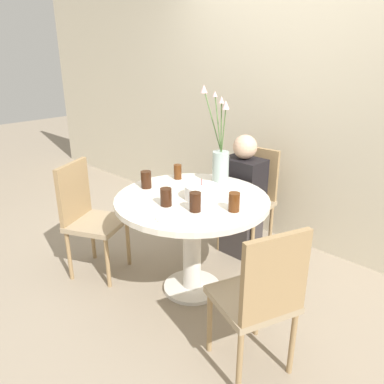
% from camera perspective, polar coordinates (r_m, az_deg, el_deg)
% --- Properties ---
extents(ground_plane, '(16.00, 16.00, 0.00)m').
position_cam_1_polar(ground_plane, '(2.99, 0.00, -14.45)').
color(ground_plane, gray).
extents(wall_back, '(8.00, 0.05, 2.60)m').
position_cam_1_polar(wall_back, '(3.48, 14.91, 13.19)').
color(wall_back, beige).
rests_on(wall_back, ground_plane).
extents(dining_table, '(1.09, 1.09, 0.76)m').
position_cam_1_polar(dining_table, '(2.68, 0.00, -3.84)').
color(dining_table, silver).
rests_on(dining_table, ground_plane).
extents(chair_far_back, '(0.44, 0.44, 0.92)m').
position_cam_1_polar(chair_far_back, '(3.39, 9.06, -0.22)').
color(chair_far_back, '#9E896B').
rests_on(chair_far_back, ground_plane).
extents(chair_near_front, '(0.54, 0.54, 0.92)m').
position_cam_1_polar(chair_near_front, '(3.07, -15.67, -3.06)').
color(chair_near_front, '#9E896B').
rests_on(chair_near_front, ground_plane).
extents(chair_left_flank, '(0.52, 0.52, 0.92)m').
position_cam_1_polar(chair_left_flank, '(2.07, 10.46, -15.13)').
color(chair_left_flank, '#9E896B').
rests_on(chair_left_flank, ground_plane).
extents(birthday_cake, '(0.23, 0.23, 0.14)m').
position_cam_1_polar(birthday_cake, '(2.59, 1.44, 0.02)').
color(birthday_cake, white).
rests_on(birthday_cake, dining_table).
extents(flower_vase, '(0.29, 0.15, 0.73)m').
position_cam_1_polar(flower_vase, '(2.84, 4.29, 4.86)').
color(flower_vase, '#9EB2AD').
rests_on(flower_vase, dining_table).
extents(side_plate, '(0.20, 0.20, 0.01)m').
position_cam_1_polar(side_plate, '(2.30, -3.02, -3.90)').
color(side_plate, white).
rests_on(side_plate, dining_table).
extents(drink_glass_0, '(0.07, 0.07, 0.12)m').
position_cam_1_polar(drink_glass_0, '(2.40, 6.43, -1.52)').
color(drink_glass_0, '#51280F').
rests_on(drink_glass_0, dining_table).
extents(drink_glass_1, '(0.08, 0.08, 0.12)m').
position_cam_1_polar(drink_glass_1, '(2.47, -3.99, -0.77)').
color(drink_glass_1, '#33190C').
rests_on(drink_glass_1, dining_table).
extents(drink_glass_2, '(0.08, 0.08, 0.13)m').
position_cam_1_polar(drink_glass_2, '(2.80, -7.00, 1.89)').
color(drink_glass_2, '#33190C').
rests_on(drink_glass_2, dining_table).
extents(drink_glass_3, '(0.08, 0.08, 0.13)m').
position_cam_1_polar(drink_glass_3, '(2.38, 0.49, -1.51)').
color(drink_glass_3, '#33190C').
rests_on(drink_glass_3, dining_table).
extents(drink_glass_4, '(0.06, 0.06, 0.12)m').
position_cam_1_polar(drink_glass_4, '(2.98, -2.20, 3.10)').
color(drink_glass_4, '#51280F').
rests_on(drink_glass_4, dining_table).
extents(person_guest, '(0.34, 0.24, 1.08)m').
position_cam_1_polar(person_guest, '(3.26, 7.67, -1.25)').
color(person_guest, '#383333').
rests_on(person_guest, ground_plane).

